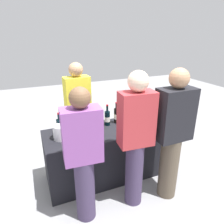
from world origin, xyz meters
TOP-DOWN VIEW (x-y plane):
  - ground_plane at (0.00, 0.00)m, footprint 12.00×12.00m
  - tasting_table at (0.00, 0.00)m, footprint 1.87×0.67m
  - wine_bottle_0 at (-0.70, 0.09)m, footprint 0.08×0.08m
  - wine_bottle_1 at (-0.59, 0.13)m, footprint 0.07×0.07m
  - wine_bottle_2 at (-0.47, 0.06)m, footprint 0.07×0.07m
  - wine_bottle_3 at (-0.29, 0.12)m, footprint 0.08×0.08m
  - wine_bottle_4 at (-0.01, 0.14)m, footprint 0.08×0.08m
  - wine_bottle_5 at (0.14, 0.17)m, footprint 0.07×0.07m
  - wine_bottle_6 at (0.27, 0.11)m, footprint 0.08×0.08m
  - wine_bottle_7 at (0.63, 0.08)m, footprint 0.08×0.08m
  - wine_glass_0 at (-0.31, -0.16)m, footprint 0.06×0.06m
  - wine_glass_1 at (-0.21, -0.12)m, footprint 0.06×0.06m
  - wine_glass_2 at (0.17, -0.06)m, footprint 0.06×0.06m
  - wine_glass_3 at (0.37, -0.15)m, footprint 0.07×0.07m
  - wine_glass_4 at (0.58, -0.08)m, footprint 0.07×0.07m
  - ice_bucket at (-0.70, -0.01)m, footprint 0.20×0.20m
  - server_pouring at (-0.32, 0.63)m, footprint 0.40×0.24m
  - guest_0 at (-0.58, -0.61)m, footprint 0.41×0.25m
  - guest_1 at (0.03, -0.61)m, footprint 0.40×0.24m
  - guest_2 at (0.50, -0.67)m, footprint 0.43×0.24m

SIDE VIEW (x-z plane):
  - ground_plane at x=0.00m, z-range 0.00..0.00m
  - tasting_table at x=0.00m, z-range 0.00..0.74m
  - guest_0 at x=-0.58m, z-range 0.06..1.61m
  - wine_glass_2 at x=0.17m, z-range 0.77..0.90m
  - ice_bucket at x=-0.70m, z-range 0.74..0.93m
  - wine_glass_1 at x=-0.21m, z-range 0.77..0.90m
  - wine_glass_3 at x=0.37m, z-range 0.77..0.91m
  - wine_glass_0 at x=-0.31m, z-range 0.77..0.91m
  - wine_glass_4 at x=0.58m, z-range 0.78..0.92m
  - wine_bottle_3 at x=-0.29m, z-range 0.70..1.00m
  - wine_bottle_6 at x=0.27m, z-range 0.70..1.01m
  - wine_bottle_4 at x=-0.01m, z-range 0.70..1.01m
  - wine_bottle_2 at x=-0.47m, z-range 0.70..1.01m
  - wine_bottle_7 at x=0.63m, z-range 0.70..1.01m
  - wine_bottle_0 at x=-0.70m, z-range 0.70..1.01m
  - wine_bottle_1 at x=-0.59m, z-range 0.70..1.02m
  - wine_bottle_5 at x=0.14m, z-range 0.70..1.02m
  - server_pouring at x=-0.32m, z-range 0.07..1.67m
  - guest_2 at x=0.50m, z-range 0.06..1.72m
  - guest_1 at x=0.03m, z-range 0.08..1.73m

